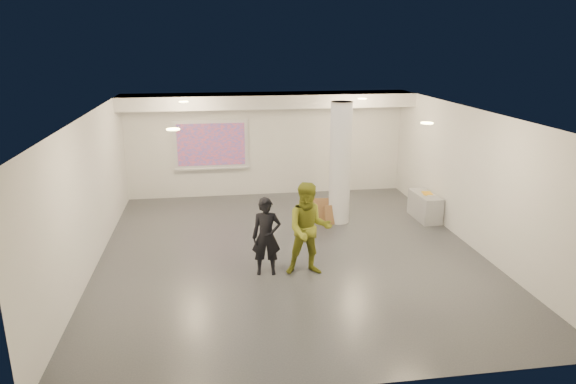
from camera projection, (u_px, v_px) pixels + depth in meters
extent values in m
cube|color=#383B3F|center=(291.00, 253.00, 11.01)|extent=(8.00, 9.00, 0.01)
cube|color=white|center=(291.00, 113.00, 10.16)|extent=(8.00, 9.00, 0.01)
cube|color=silver|center=(267.00, 144.00, 14.86)|extent=(8.00, 0.01, 3.00)
cube|color=silver|center=(347.00, 284.00, 6.32)|extent=(8.00, 0.01, 3.00)
cube|color=silver|center=(89.00, 194.00, 10.02)|extent=(0.01, 9.00, 3.00)
cube|color=silver|center=(472.00, 178.00, 11.16)|extent=(0.01, 9.00, 3.00)
cube|color=silver|center=(269.00, 100.00, 13.96)|extent=(8.00, 1.10, 0.36)
cylinder|color=#FFF38C|center=(184.00, 102.00, 12.22)|extent=(0.22, 0.22, 0.02)
cylinder|color=#FFF38C|center=(362.00, 99.00, 12.85)|extent=(0.22, 0.22, 0.02)
cylinder|color=#FFF38C|center=(173.00, 129.00, 8.43)|extent=(0.22, 0.22, 0.02)
cylinder|color=#FFF38C|center=(427.00, 123.00, 9.06)|extent=(0.22, 0.22, 0.02)
cylinder|color=white|center=(340.00, 164.00, 12.51)|extent=(0.52, 0.52, 3.00)
cube|color=silver|center=(211.00, 144.00, 14.57)|extent=(2.10, 0.06, 1.40)
cube|color=#1C4CAC|center=(211.00, 145.00, 14.53)|extent=(1.90, 0.01, 1.20)
cube|color=silver|center=(212.00, 169.00, 14.72)|extent=(2.10, 0.08, 0.04)
cube|color=#9A9C9F|center=(425.00, 206.00, 13.05)|extent=(0.49, 1.15, 0.66)
cube|color=silver|center=(429.00, 194.00, 12.89)|extent=(0.28, 0.32, 0.02)
cube|color=yellow|center=(427.00, 193.00, 12.94)|extent=(0.26, 0.33, 0.03)
cube|color=olive|center=(319.00, 211.00, 12.80)|extent=(0.59, 0.27, 0.61)
cube|color=olive|center=(333.00, 215.00, 12.69)|extent=(0.46, 0.25, 0.49)
imported|color=black|center=(266.00, 237.00, 9.84)|extent=(0.59, 0.42, 1.54)
imported|color=olive|center=(309.00, 229.00, 9.80)|extent=(0.94, 0.76, 1.83)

